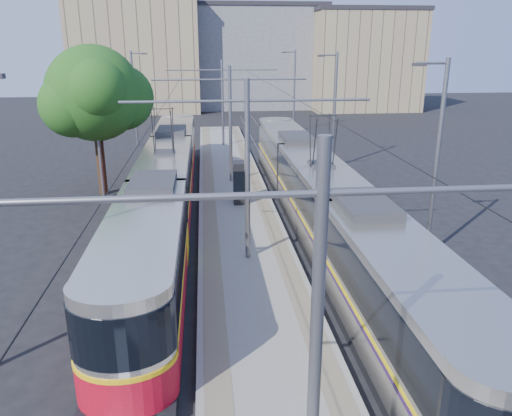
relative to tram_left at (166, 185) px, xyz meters
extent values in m
plane|color=black|center=(3.60, -14.31, -1.71)|extent=(160.00, 160.00, 0.00)
cube|color=gray|center=(3.60, 2.69, -1.56)|extent=(4.00, 50.00, 0.30)
cube|color=gray|center=(2.15, 2.69, -1.40)|extent=(0.70, 50.00, 0.01)
cube|color=gray|center=(5.05, 2.69, -1.40)|extent=(0.70, 50.00, 0.01)
cube|color=gray|center=(-0.72, 2.69, -1.69)|extent=(0.07, 70.00, 0.03)
cube|color=gray|center=(0.72, 2.69, -1.69)|extent=(0.07, 70.00, 0.03)
cube|color=gray|center=(6.48, 2.69, -1.69)|extent=(0.07, 70.00, 0.03)
cube|color=gray|center=(7.92, 2.69, -1.69)|extent=(0.07, 70.00, 0.03)
cube|color=black|center=(0.00, 0.00, -1.51)|extent=(2.30, 30.28, 0.40)
cube|color=beige|center=(0.00, 0.00, 0.14)|extent=(2.40, 28.68, 2.90)
cube|color=black|center=(0.00, 0.00, 0.64)|extent=(2.43, 28.68, 1.30)
cube|color=#E3AD0B|center=(0.00, 0.00, -0.26)|extent=(2.43, 28.68, 0.12)
cube|color=#B80A1F|center=(0.00, 0.00, -0.76)|extent=(2.42, 28.68, 1.10)
cube|color=#2D2D30|center=(0.00, 0.00, 1.74)|extent=(1.68, 3.00, 0.30)
cube|color=black|center=(7.20, -3.24, -1.51)|extent=(2.30, 30.93, 0.40)
cube|color=#A8A49A|center=(7.20, -3.24, 0.14)|extent=(2.40, 29.33, 2.90)
cube|color=black|center=(7.20, -3.24, 0.64)|extent=(2.43, 29.33, 1.30)
cube|color=yellow|center=(7.20, -3.24, -0.26)|extent=(2.43, 29.33, 0.12)
cube|color=#2D1447|center=(7.20, -3.24, -0.41)|extent=(2.43, 29.33, 0.10)
cube|color=#2D2D30|center=(7.20, -3.24, 1.74)|extent=(1.68, 3.00, 0.30)
cylinder|color=slate|center=(3.60, -18.31, 2.09)|extent=(0.20, 0.20, 7.00)
cylinder|color=slate|center=(3.60, -18.31, 4.79)|extent=(9.20, 0.10, 0.10)
cylinder|color=slate|center=(3.60, -6.31, 2.09)|extent=(0.20, 0.20, 7.00)
cylinder|color=slate|center=(3.60, -6.31, 4.79)|extent=(9.20, 0.10, 0.10)
cylinder|color=slate|center=(3.60, 5.69, 2.09)|extent=(0.20, 0.20, 7.00)
cylinder|color=slate|center=(3.60, 5.69, 4.79)|extent=(9.20, 0.10, 0.10)
cylinder|color=slate|center=(3.60, 17.69, 2.09)|extent=(0.20, 0.20, 7.00)
cylinder|color=slate|center=(3.60, 17.69, 4.79)|extent=(9.20, 0.10, 0.10)
cylinder|color=black|center=(0.00, 2.69, 3.84)|extent=(0.02, 70.00, 0.02)
cylinder|color=black|center=(7.20, 2.69, 3.84)|extent=(0.02, 70.00, 0.02)
cylinder|color=slate|center=(-3.90, 3.69, 2.29)|extent=(0.18, 0.18, 8.00)
cube|color=#2D2D30|center=(-2.80, 3.69, 6.04)|extent=(0.50, 0.22, 0.12)
cylinder|color=slate|center=(-3.90, 19.69, 2.29)|extent=(0.18, 0.18, 8.00)
cube|color=#2D2D30|center=(-2.80, 19.69, 6.04)|extent=(0.50, 0.22, 0.12)
cylinder|color=slate|center=(11.10, -6.31, 2.29)|extent=(0.18, 0.18, 8.00)
cube|color=#2D2D30|center=(10.00, -6.31, 6.04)|extent=(0.50, 0.22, 0.12)
cylinder|color=slate|center=(11.10, 9.69, 2.29)|extent=(0.18, 0.18, 8.00)
cube|color=#2D2D30|center=(10.00, 9.69, 6.04)|extent=(0.50, 0.22, 0.12)
cylinder|color=slate|center=(11.10, 25.69, 2.29)|extent=(0.18, 0.18, 8.00)
cube|color=#2D2D30|center=(10.00, 25.69, 6.04)|extent=(0.50, 0.22, 0.12)
cube|color=black|center=(3.77, 1.05, -0.29)|extent=(0.63, 1.00, 2.24)
cube|color=black|center=(3.77, 1.05, -0.14)|extent=(0.67, 1.04, 1.17)
cylinder|color=#382314|center=(-4.06, 4.53, 0.06)|extent=(0.49, 0.49, 3.54)
sphere|color=#234D16|center=(-4.06, 4.53, 4.16)|extent=(5.31, 5.31, 5.31)
sphere|color=#234D16|center=(-2.73, 5.41, 3.82)|extent=(3.76, 3.76, 3.76)
cube|color=gray|center=(-6.40, 45.69, 5.32)|extent=(16.00, 12.00, 14.04)
cube|color=gray|center=(9.60, 49.69, 4.92)|extent=(18.00, 14.00, 13.26)
cube|color=#262328|center=(9.60, 49.69, 11.80)|extent=(18.36, 14.28, 0.50)
cube|color=gray|center=(23.60, 43.69, 4.58)|extent=(14.00, 10.00, 12.58)
cube|color=#262328|center=(23.60, 43.69, 11.13)|extent=(14.28, 10.20, 0.50)
camera|label=1|loc=(2.02, -24.73, 6.72)|focal=35.00mm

